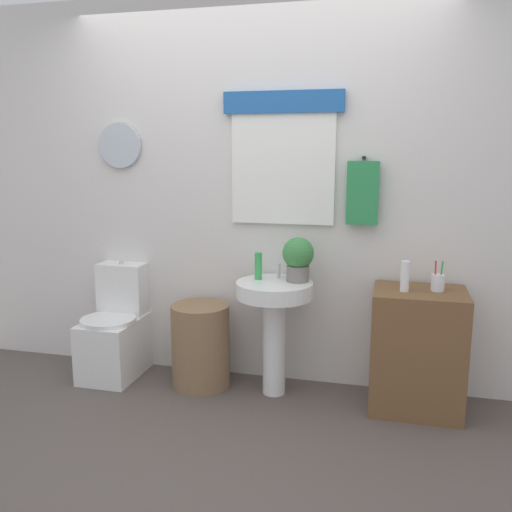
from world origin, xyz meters
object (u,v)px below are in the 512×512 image
Objects in this scene: toilet at (116,333)px; wooden_cabinet at (417,350)px; pedestal_sink at (274,311)px; toothbrush_cup at (438,282)px; laundry_hamper at (201,345)px; potted_plant at (298,257)px; lotion_bottle at (405,276)px; soap_bottle at (258,266)px.

toilet is 2.07m from wooden_cabinet.
toilet is at bearing 178.26° from pedestal_sink.
toothbrush_cup is (2.16, -0.02, 0.51)m from toilet.
potted_plant is (0.65, 0.06, 0.63)m from laundry_hamper.
lotion_bottle is at bearing -2.85° from pedestal_sink.
laundry_hamper is 3.09× the size of lotion_bottle.
toothbrush_cup is (0.86, -0.04, -0.10)m from potted_plant.
toilet is 1.20m from pedestal_sink.
pedestal_sink is 1.03m from toothbrush_cup.
soap_bottle is (0.39, 0.05, 0.56)m from laundry_hamper.
toilet is 0.66m from laundry_hamper.
toilet is at bearing 177.81° from lotion_bottle.
potted_plant is 0.87m from toothbrush_cup.
wooden_cabinet is at bearing -2.80° from soap_bottle.
toilet is 1.18m from soap_bottle.
toothbrush_cup is at bearing -2.66° from potted_plant.
toilet is 1.06× the size of wooden_cabinet.
pedestal_sink is (1.17, -0.04, 0.26)m from toilet.
toilet reaches higher than laundry_hamper.
lotion_bottle is at bearing -162.75° from toothbrush_cup.
wooden_cabinet is (2.07, -0.04, 0.08)m from toilet.
lotion_bottle is at bearing -2.19° from toilet.
toilet is at bearing 179.59° from toothbrush_cup.
toilet is at bearing -179.20° from soap_bottle.
soap_bottle is at bearing 0.80° from toilet.
wooden_cabinet is 0.48m from lotion_bottle.
soap_bottle is 0.62× the size of potted_plant.
laundry_hamper is 0.75× the size of wooden_cabinet.
pedestal_sink is 4.25× the size of soap_bottle.
toilet is 4.37× the size of lotion_bottle.
soap_bottle reaches higher than toilet.
wooden_cabinet is at bearing -0.98° from toilet.
potted_plant is (-0.76, 0.06, 0.54)m from wooden_cabinet.
toilet is 2.22m from toothbrush_cup.
pedestal_sink is at bearing 177.15° from lotion_bottle.
toilet is 2.81× the size of potted_plant.
laundry_hamper is at bearing -174.74° from potted_plant.
toothbrush_cup is at bearing 17.25° from lotion_bottle.
soap_bottle is at bearing 177.20° from wooden_cabinet.
pedestal_sink is 4.11× the size of lotion_bottle.
toilet is 2.05m from lotion_bottle.
soap_bottle is at bearing 174.44° from lotion_bottle.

